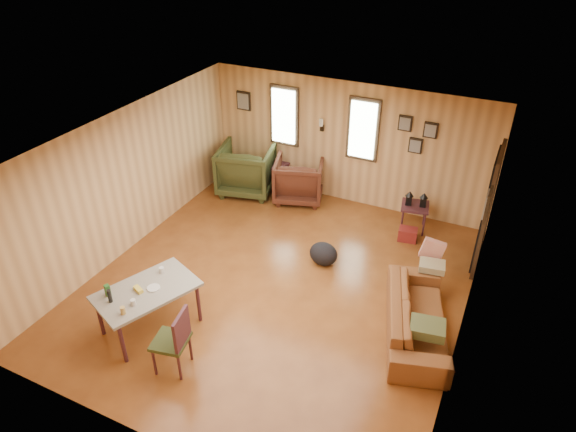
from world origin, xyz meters
name	(u,v)px	position (x,y,z in m)	size (l,w,h in m)	color
room	(295,214)	(0.17, 0.27, 1.21)	(5.54, 6.04, 2.44)	brown
sofa	(418,311)	(2.18, -0.09, 0.39)	(1.97, 0.58, 0.77)	brown
recliner_brown	(299,177)	(-0.82, 2.62, 0.48)	(0.93, 0.87, 0.95)	#4A2316
recliner_green	(247,167)	(-1.91, 2.47, 0.54)	(1.06, 0.99, 1.09)	#343A1A
end_table	(274,170)	(-1.49, 2.85, 0.38)	(0.62, 0.58, 0.68)	#4A2028
side_table	(415,204)	(1.51, 2.51, 0.52)	(0.56, 0.56, 0.77)	#4A2028
cooler	(408,234)	(1.52, 2.11, 0.11)	(0.35, 0.27, 0.23)	maroon
backpack	(323,254)	(0.44, 0.82, 0.20)	(0.56, 0.49, 0.41)	black
sofa_pillows	(430,290)	(2.25, 0.27, 0.51)	(0.74, 1.91, 0.39)	#454D2B
dining_table	(146,293)	(-1.18, -1.58, 0.62)	(1.25, 1.53, 0.87)	gray
dining_chair	(175,338)	(-0.40, -2.02, 0.52)	(0.49, 0.49, 0.93)	#343A1A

